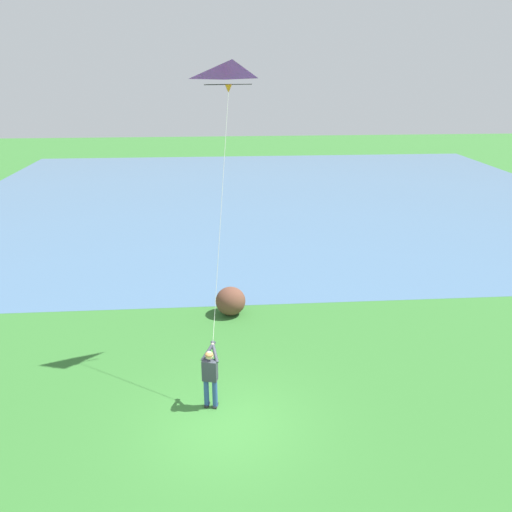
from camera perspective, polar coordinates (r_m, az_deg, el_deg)
The scene contains 5 objects.
ground_plane at distance 14.11m, azimuth -3.23°, elevation -18.23°, with size 120.00×120.00×0.00m, color #33702D.
lake_water at distance 37.40m, azimuth 2.00°, elevation 6.70°, with size 36.00×44.00×0.01m, color #476B8E.
person_kite_flyer at distance 14.15m, azimuth -5.14°, elevation -12.94°, with size 0.63×0.51×1.83m.
flying_kite at distance 14.28m, azimuth -2.73°, elevation 19.11°, with size 2.60×1.59×7.12m.
lakeside_shrub at distance 19.29m, azimuth -2.86°, elevation -5.04°, with size 1.10×1.13×1.08m, color brown.
Camera 1 is at (11.05, -0.10, 8.78)m, focal length 35.81 mm.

